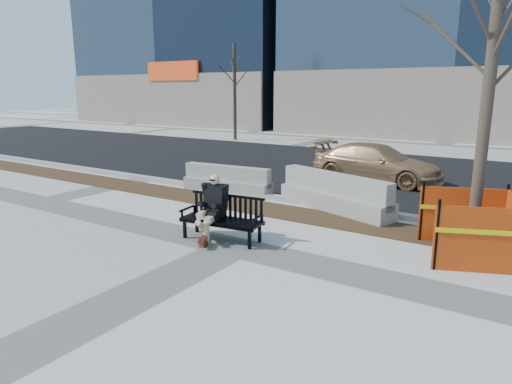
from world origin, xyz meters
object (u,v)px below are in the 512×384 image
Objects in this scene: bench at (222,240)px; sedan at (375,182)px; jersey_barrier_right at (334,210)px; jersey_barrier_left at (227,192)px; seated_man at (214,238)px; tree_fence at (470,256)px.

bench is 7.18m from sedan.
bench is 3.38m from jersey_barrier_right.
jersey_barrier_left is (-3.05, -3.75, 0.00)m from sedan.
seated_man reaches higher than jersey_barrier_left.
tree_fence is (4.40, 1.64, 0.00)m from seated_man.
sedan is 1.53× the size of jersey_barrier_left.
sedan is at bearing 76.16° from seated_man.
sedan is (0.65, 7.15, 0.00)m from bench.
jersey_barrier_left is (-2.40, 3.41, 0.00)m from bench.
sedan is (0.87, 7.14, 0.00)m from seated_man.
tree_fence is 2.20× the size of jersey_barrier_left.
seated_man reaches higher than sedan.
seated_man is at bearing 168.50° from bench.
tree_fence is at bearing 13.55° from seated_man.
seated_man reaches higher than jersey_barrier_right.
bench is 1.30× the size of seated_man.
sedan is at bearing 46.27° from jersey_barrier_left.
tree_fence is 6.53m from sedan.
tree_fence is at bearing 14.75° from bench.
jersey_barrier_right is (1.15, 3.23, 0.00)m from seated_man.
bench is at bearing -87.08° from jersey_barrier_right.
jersey_barrier_right is (0.29, -3.91, 0.00)m from sedan.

